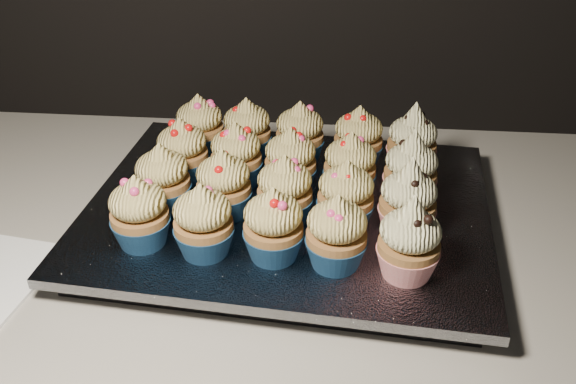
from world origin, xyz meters
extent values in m
cube|color=beige|center=(0.00, 1.70, 0.88)|extent=(2.44, 0.64, 0.04)
cube|color=black|center=(-0.11, 1.72, 0.91)|extent=(0.46, 0.36, 0.02)
cube|color=silver|center=(-0.11, 1.72, 0.93)|extent=(0.49, 0.40, 0.01)
cone|color=navy|center=(-0.26, 1.63, 0.95)|extent=(0.06, 0.06, 0.03)
ellipsoid|color=#E7CC74|center=(-0.26, 1.63, 0.99)|extent=(0.06, 0.06, 0.04)
cone|color=#E7CC74|center=(-0.26, 1.63, 1.01)|extent=(0.03, 0.03, 0.02)
cone|color=navy|center=(-0.19, 1.62, 0.95)|extent=(0.06, 0.06, 0.03)
ellipsoid|color=#E7CC74|center=(-0.19, 1.62, 0.99)|extent=(0.06, 0.06, 0.04)
cone|color=#E7CC74|center=(-0.19, 1.62, 1.01)|extent=(0.03, 0.03, 0.02)
cone|color=navy|center=(-0.12, 1.61, 0.95)|extent=(0.06, 0.06, 0.03)
ellipsoid|color=#E7CC74|center=(-0.12, 1.61, 0.99)|extent=(0.06, 0.06, 0.04)
cone|color=#E7CC74|center=(-0.12, 1.61, 1.01)|extent=(0.03, 0.03, 0.02)
cone|color=navy|center=(-0.05, 1.61, 0.95)|extent=(0.06, 0.06, 0.03)
ellipsoid|color=#E7CC74|center=(-0.05, 1.61, 0.99)|extent=(0.06, 0.06, 0.04)
cone|color=#E7CC74|center=(-0.05, 1.61, 1.01)|extent=(0.03, 0.03, 0.02)
cone|color=red|center=(0.02, 1.60, 0.95)|extent=(0.06, 0.06, 0.03)
ellipsoid|color=#FFF7B3|center=(0.02, 1.60, 0.99)|extent=(0.06, 0.06, 0.04)
cone|color=#FFF7B3|center=(0.02, 1.60, 1.02)|extent=(0.03, 0.03, 0.03)
cone|color=navy|center=(-0.25, 1.70, 0.95)|extent=(0.06, 0.06, 0.03)
ellipsoid|color=#E7CC74|center=(-0.25, 1.70, 0.99)|extent=(0.06, 0.06, 0.04)
cone|color=#E7CC74|center=(-0.25, 1.70, 1.01)|extent=(0.03, 0.03, 0.02)
cone|color=navy|center=(-0.18, 1.69, 0.95)|extent=(0.06, 0.06, 0.03)
ellipsoid|color=#E7CC74|center=(-0.18, 1.69, 0.99)|extent=(0.06, 0.06, 0.04)
cone|color=#E7CC74|center=(-0.18, 1.69, 1.01)|extent=(0.03, 0.03, 0.02)
cone|color=navy|center=(-0.11, 1.68, 0.95)|extent=(0.06, 0.06, 0.03)
ellipsoid|color=#E7CC74|center=(-0.11, 1.68, 0.99)|extent=(0.06, 0.06, 0.04)
cone|color=#E7CC74|center=(-0.11, 1.68, 1.01)|extent=(0.03, 0.03, 0.02)
cone|color=navy|center=(-0.05, 1.68, 0.95)|extent=(0.06, 0.06, 0.03)
ellipsoid|color=#E7CC74|center=(-0.05, 1.68, 0.99)|extent=(0.06, 0.06, 0.04)
cone|color=#E7CC74|center=(-0.05, 1.68, 1.01)|extent=(0.03, 0.03, 0.02)
cone|color=red|center=(0.02, 1.67, 0.95)|extent=(0.06, 0.06, 0.03)
ellipsoid|color=#FFF7B3|center=(0.02, 1.67, 0.99)|extent=(0.06, 0.06, 0.04)
cone|color=#FFF7B3|center=(0.02, 1.67, 1.02)|extent=(0.03, 0.03, 0.03)
cone|color=navy|center=(-0.25, 1.76, 0.95)|extent=(0.06, 0.06, 0.03)
ellipsoid|color=#E7CC74|center=(-0.25, 1.76, 0.99)|extent=(0.06, 0.06, 0.04)
cone|color=#E7CC74|center=(-0.25, 1.76, 1.01)|extent=(0.03, 0.03, 0.02)
cone|color=navy|center=(-0.18, 1.76, 0.95)|extent=(0.06, 0.06, 0.03)
ellipsoid|color=#E7CC74|center=(-0.18, 1.76, 0.99)|extent=(0.06, 0.06, 0.04)
cone|color=#E7CC74|center=(-0.18, 1.76, 1.01)|extent=(0.03, 0.03, 0.02)
cone|color=navy|center=(-0.11, 1.75, 0.95)|extent=(0.06, 0.06, 0.03)
ellipsoid|color=#E7CC74|center=(-0.11, 1.75, 0.99)|extent=(0.06, 0.06, 0.04)
cone|color=#E7CC74|center=(-0.11, 1.75, 1.01)|extent=(0.03, 0.03, 0.02)
cone|color=navy|center=(-0.04, 1.74, 0.95)|extent=(0.06, 0.06, 0.03)
ellipsoid|color=#E7CC74|center=(-0.04, 1.74, 0.99)|extent=(0.06, 0.06, 0.04)
cone|color=#E7CC74|center=(-0.04, 1.74, 1.01)|extent=(0.03, 0.03, 0.02)
cone|color=red|center=(0.03, 1.74, 0.95)|extent=(0.06, 0.06, 0.03)
ellipsoid|color=#FFF7B3|center=(0.03, 1.74, 0.99)|extent=(0.06, 0.06, 0.04)
cone|color=#FFF7B3|center=(0.03, 1.74, 1.02)|extent=(0.03, 0.03, 0.03)
cone|color=navy|center=(-0.24, 1.83, 0.95)|extent=(0.06, 0.06, 0.03)
ellipsoid|color=#E7CC74|center=(-0.24, 1.83, 0.99)|extent=(0.06, 0.06, 0.04)
cone|color=#E7CC74|center=(-0.24, 1.83, 1.01)|extent=(0.03, 0.03, 0.02)
cone|color=navy|center=(-0.17, 1.83, 0.95)|extent=(0.06, 0.06, 0.03)
ellipsoid|color=#E7CC74|center=(-0.17, 1.83, 0.99)|extent=(0.06, 0.06, 0.04)
cone|color=#E7CC74|center=(-0.17, 1.83, 1.01)|extent=(0.03, 0.03, 0.02)
cone|color=navy|center=(-0.11, 1.82, 0.95)|extent=(0.06, 0.06, 0.03)
ellipsoid|color=#E7CC74|center=(-0.11, 1.82, 0.99)|extent=(0.06, 0.06, 0.04)
cone|color=#E7CC74|center=(-0.11, 1.82, 1.01)|extent=(0.03, 0.03, 0.02)
cone|color=navy|center=(-0.03, 1.81, 0.95)|extent=(0.06, 0.06, 0.03)
ellipsoid|color=#E7CC74|center=(-0.03, 1.81, 0.99)|extent=(0.06, 0.06, 0.04)
cone|color=#E7CC74|center=(-0.03, 1.81, 1.01)|extent=(0.03, 0.03, 0.02)
cone|color=red|center=(0.04, 1.81, 0.95)|extent=(0.06, 0.06, 0.03)
ellipsoid|color=#FFF7B3|center=(0.04, 1.81, 0.99)|extent=(0.06, 0.06, 0.04)
cone|color=#FFF7B3|center=(0.04, 1.81, 1.02)|extent=(0.03, 0.03, 0.03)
camera|label=1|loc=(-0.06, 1.09, 1.35)|focal=40.00mm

